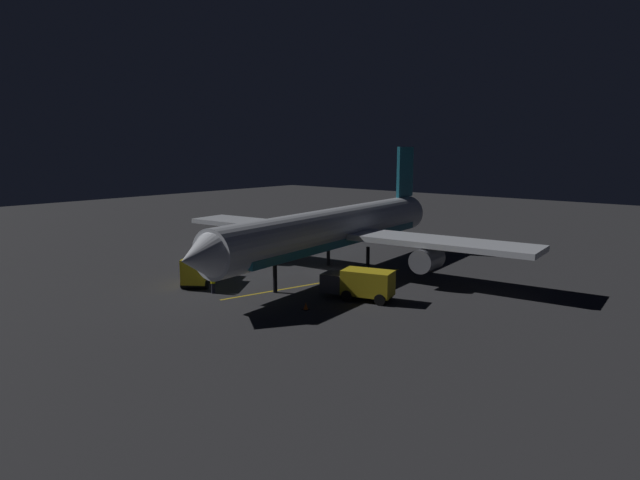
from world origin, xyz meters
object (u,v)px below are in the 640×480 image
(traffic_cone_near_right, at_px, (306,306))
(traffic_cone_under_wing, at_px, (340,281))
(ground_crew_worker, at_px, (213,283))
(airliner, at_px, (337,230))
(traffic_cone_near_left, at_px, (253,266))
(catering_truck, at_px, (361,284))
(baggage_truck, at_px, (202,269))

(traffic_cone_near_right, xyz_separation_m, traffic_cone_under_wing, (3.10, -8.08, 0.00))
(ground_crew_worker, bearing_deg, airliner, -102.18)
(traffic_cone_near_right, bearing_deg, ground_crew_worker, 9.16)
(airliner, distance_m, traffic_cone_near_left, 9.38)
(catering_truck, distance_m, traffic_cone_under_wing, 5.60)
(airliner, bearing_deg, traffic_cone_near_left, 31.74)
(airliner, distance_m, traffic_cone_under_wing, 6.14)
(ground_crew_worker, height_order, traffic_cone_near_right, ground_crew_worker)
(airliner, bearing_deg, traffic_cone_near_right, 118.42)
(baggage_truck, height_order, catering_truck, baggage_truck)
(ground_crew_worker, bearing_deg, traffic_cone_near_left, -62.68)
(catering_truck, relative_size, traffic_cone_near_right, 11.06)
(airliner, xyz_separation_m, traffic_cone_near_right, (-6.27, 11.58, -3.93))
(ground_crew_worker, relative_size, traffic_cone_under_wing, 3.16)
(baggage_truck, xyz_separation_m, ground_crew_worker, (-3.52, 1.62, -0.44))
(baggage_truck, distance_m, traffic_cone_near_left, 7.09)
(traffic_cone_near_left, height_order, traffic_cone_near_right, same)
(airliner, distance_m, catering_truck, 10.58)
(traffic_cone_under_wing, bearing_deg, traffic_cone_near_left, 5.34)
(traffic_cone_near_right, bearing_deg, airliner, -61.58)
(catering_truck, bearing_deg, traffic_cone_near_right, 73.72)
(traffic_cone_near_right, bearing_deg, traffic_cone_under_wing, -69.00)
(baggage_truck, bearing_deg, traffic_cone_near_left, -82.56)
(airliner, relative_size, traffic_cone_under_wing, 71.70)
(ground_crew_worker, bearing_deg, baggage_truck, -24.69)
(traffic_cone_under_wing, bearing_deg, airliner, -47.90)
(baggage_truck, relative_size, traffic_cone_near_left, 11.43)
(traffic_cone_near_right, bearing_deg, traffic_cone_near_left, -27.74)
(traffic_cone_near_left, bearing_deg, ground_crew_worker, 117.32)
(airliner, height_order, catering_truck, airliner)
(airliner, height_order, baggage_truck, airliner)
(catering_truck, distance_m, traffic_cone_near_right, 5.27)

